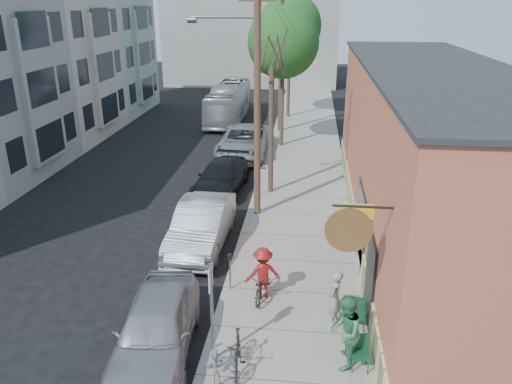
# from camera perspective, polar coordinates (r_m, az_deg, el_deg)

# --- Properties ---
(ground) EXTENTS (120.00, 120.00, 0.00)m
(ground) POSITION_cam_1_polar(r_m,az_deg,el_deg) (16.87, -10.60, -10.68)
(ground) COLOR black
(sidewalk) EXTENTS (4.50, 58.00, 0.15)m
(sidewalk) POSITION_cam_1_polar(r_m,az_deg,el_deg) (26.13, 5.25, 1.65)
(sidewalk) COLOR gray
(sidewalk) RESTS_ON ground
(cafe_building) EXTENTS (6.60, 20.20, 6.61)m
(cafe_building) POSITION_cam_1_polar(r_m,az_deg,el_deg) (19.91, 18.90, 4.01)
(cafe_building) COLOR #B86044
(cafe_building) RESTS_ON ground
(apartment_row) EXTENTS (6.30, 32.00, 9.00)m
(apartment_row) POSITION_cam_1_polar(r_m,az_deg,el_deg) (32.43, -24.72, 11.76)
(apartment_row) COLOR #9DB498
(apartment_row) RESTS_ON ground
(end_cap_building) EXTENTS (18.00, 8.00, 12.00)m
(end_cap_building) POSITION_cam_1_polar(r_m,az_deg,el_deg) (56.08, -0.42, 18.44)
(end_cap_building) COLOR gray
(end_cap_building) RESTS_ON ground
(sign_post) EXTENTS (0.07, 0.45, 2.80)m
(sign_post) POSITION_cam_1_polar(r_m,az_deg,el_deg) (12.60, -5.10, -12.58)
(sign_post) COLOR slate
(sign_post) RESTS_ON sidewalk
(parking_meter_near) EXTENTS (0.14, 0.14, 1.24)m
(parking_meter_near) POSITION_cam_1_polar(r_m,az_deg,el_deg) (15.85, -3.00, -8.42)
(parking_meter_near) COLOR slate
(parking_meter_near) RESTS_ON sidewalk
(parking_meter_far) EXTENTS (0.14, 0.14, 1.24)m
(parking_meter_far) POSITION_cam_1_polar(r_m,az_deg,el_deg) (23.21, 0.20, 1.55)
(parking_meter_far) COLOR slate
(parking_meter_far) RESTS_ON sidewalk
(utility_pole_near) EXTENTS (3.57, 0.28, 10.00)m
(utility_pole_near) POSITION_cam_1_polar(r_m,az_deg,el_deg) (20.07, -0.02, 11.49)
(utility_pole_near) COLOR #503A28
(utility_pole_near) RESTS_ON sidewalk
(utility_pole_far) EXTENTS (1.80, 0.28, 10.00)m
(utility_pole_far) POSITION_cam_1_polar(r_m,az_deg,el_deg) (34.36, 2.86, 15.48)
(utility_pole_far) COLOR #503A28
(utility_pole_far) RESTS_ON sidewalk
(tree_bare) EXTENTS (0.24, 0.24, 5.83)m
(tree_bare) POSITION_cam_1_polar(r_m,az_deg,el_deg) (23.10, 1.73, 6.85)
(tree_bare) COLOR #44392C
(tree_bare) RESTS_ON sidewalk
(tree_leafy_mid) EXTENTS (4.23, 4.23, 8.36)m
(tree_leafy_mid) POSITION_cam_1_polar(r_m,az_deg,el_deg) (30.59, 3.12, 16.70)
(tree_leafy_mid) COLOR #44392C
(tree_leafy_mid) RESTS_ON sidewalk
(tree_leafy_far) EXTENTS (4.62, 4.62, 9.06)m
(tree_leafy_far) POSITION_cam_1_polar(r_m,az_deg,el_deg) (38.75, 3.91, 18.41)
(tree_leafy_far) COLOR #44392C
(tree_leafy_far) RESTS_ON sidewalk
(patio_chair_a) EXTENTS (0.56, 0.56, 0.88)m
(patio_chair_a) POSITION_cam_1_polar(r_m,az_deg,el_deg) (13.27, 11.83, -17.65)
(patio_chair_a) COLOR #124025
(patio_chair_a) RESTS_ON sidewalk
(patio_chair_b) EXTENTS (0.60, 0.60, 0.88)m
(patio_chair_b) POSITION_cam_1_polar(r_m,az_deg,el_deg) (14.60, 11.46, -13.56)
(patio_chair_b) COLOR #124025
(patio_chair_b) RESTS_ON sidewalk
(patron_grey) EXTENTS (0.56, 0.70, 1.66)m
(patron_grey) POSITION_cam_1_polar(r_m,az_deg,el_deg) (14.47, 8.97, -11.86)
(patron_grey) COLOR #929297
(patron_grey) RESTS_ON sidewalk
(patron_green) EXTENTS (0.89, 1.07, 1.98)m
(patron_green) POSITION_cam_1_polar(r_m,az_deg,el_deg) (12.96, 10.15, -15.52)
(patron_green) COLOR #338152
(patron_green) RESTS_ON sidewalk
(cyclist) EXTENTS (1.23, 0.95, 1.68)m
(cyclist) POSITION_cam_1_polar(r_m,az_deg,el_deg) (15.44, 0.78, -9.23)
(cyclist) COLOR maroon
(cyclist) RESTS_ON sidewalk
(cyclist_bike) EXTENTS (0.79, 1.77, 0.90)m
(cyclist_bike) POSITION_cam_1_polar(r_m,az_deg,el_deg) (15.64, 0.77, -10.46)
(cyclist_bike) COLOR black
(cyclist_bike) RESTS_ON sidewalk
(parked_bike_a) EXTENTS (0.59, 1.63, 0.96)m
(parked_bike_a) POSITION_cam_1_polar(r_m,az_deg,el_deg) (13.02, -2.16, -17.81)
(parked_bike_a) COLOR black
(parked_bike_a) RESTS_ON sidewalk
(parked_bike_b) EXTENTS (0.93, 1.68, 0.84)m
(parked_bike_b) POSITION_cam_1_polar(r_m,az_deg,el_deg) (12.80, -4.56, -19.02)
(parked_bike_b) COLOR slate
(parked_bike_b) RESTS_ON sidewalk
(car_0) EXTENTS (2.37, 4.95, 1.63)m
(car_0) POSITION_cam_1_polar(r_m,az_deg,el_deg) (13.73, -11.32, -14.93)
(car_0) COLOR #9B9BA2
(car_0) RESTS_ON ground
(car_1) EXTENTS (1.88, 5.18, 1.70)m
(car_1) POSITION_cam_1_polar(r_m,az_deg,el_deg) (18.93, -6.26, -3.78)
(car_1) COLOR #B0B5B9
(car_1) RESTS_ON ground
(car_2) EXTENTS (2.47, 5.14, 1.45)m
(car_2) POSITION_cam_1_polar(r_m,az_deg,el_deg) (24.20, -3.99, 1.69)
(car_2) COLOR black
(car_2) RESTS_ON ground
(car_3) EXTENTS (2.90, 6.19, 1.71)m
(car_3) POSITION_cam_1_polar(r_m,az_deg,el_deg) (29.83, -1.38, 5.81)
(car_3) COLOR #A3A7AA
(car_3) RESTS_ON ground
(bus) EXTENTS (2.35, 9.73, 2.70)m
(bus) POSITION_cam_1_polar(r_m,az_deg,el_deg) (38.87, -3.12, 10.21)
(bus) COLOR silver
(bus) RESTS_ON ground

